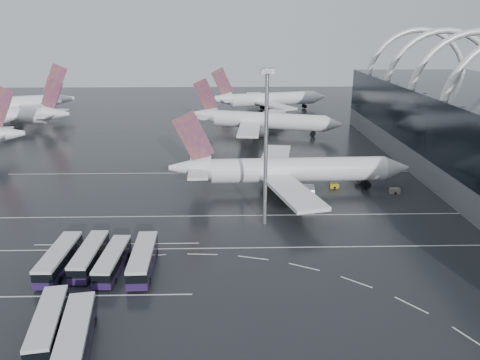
{
  "coord_description": "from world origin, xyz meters",
  "views": [
    {
      "loc": [
        -4.77,
        -72.78,
        35.74
      ],
      "look_at": [
        -2.61,
        13.1,
        7.0
      ],
      "focal_mm": 35.0,
      "sensor_mm": 36.0,
      "label": 1
    }
  ],
  "objects_px": {
    "bus_row_far_a": "(48,325)",
    "gse_cart_belly_d": "(395,191)",
    "airliner_main": "(286,171)",
    "gse_cart_belly_b": "(361,180)",
    "gse_cart_belly_e": "(334,186)",
    "bus_row_near_a": "(59,259)",
    "bus_row_near_c": "(113,261)",
    "airliner_gate_c": "(267,100)",
    "jet_remote_far": "(14,104)",
    "gse_cart_belly_c": "(307,198)",
    "bus_row_near_d": "(143,259)",
    "floodlight_mast": "(266,130)",
    "bus_row_near_b": "(89,256)",
    "jet_remote_mid": "(17,115)",
    "airliner_gate_b": "(261,121)",
    "bus_row_far_b": "(75,337)"
  },
  "relations": [
    {
      "from": "jet_remote_far",
      "to": "bus_row_far_a",
      "type": "bearing_deg",
      "value": 94.88
    },
    {
      "from": "jet_remote_mid",
      "to": "gse_cart_belly_e",
      "type": "xyz_separation_m",
      "value": [
        99.92,
        -67.19,
        -4.21
      ]
    },
    {
      "from": "bus_row_far_a",
      "to": "gse_cart_belly_e",
      "type": "relative_size",
      "value": 6.69
    },
    {
      "from": "airliner_main",
      "to": "gse_cart_belly_d",
      "type": "relative_size",
      "value": 24.87
    },
    {
      "from": "jet_remote_far",
      "to": "floodlight_mast",
      "type": "relative_size",
      "value": 1.64
    },
    {
      "from": "airliner_gate_c",
      "to": "jet_remote_far",
      "type": "xyz_separation_m",
      "value": [
        -102.07,
        -13.65,
        0.68
      ]
    },
    {
      "from": "bus_row_far_b",
      "to": "gse_cart_belly_d",
      "type": "bearing_deg",
      "value": -55.57
    },
    {
      "from": "bus_row_near_c",
      "to": "gse_cart_belly_e",
      "type": "distance_m",
      "value": 55.84
    },
    {
      "from": "jet_remote_far",
      "to": "floodlight_mast",
      "type": "xyz_separation_m",
      "value": [
        92.13,
        -107.31,
        12.6
      ]
    },
    {
      "from": "airliner_main",
      "to": "jet_remote_mid",
      "type": "xyz_separation_m",
      "value": [
        -88.63,
        68.39,
        0.16
      ]
    },
    {
      "from": "airliner_gate_b",
      "to": "bus_row_far_a",
      "type": "distance_m",
      "value": 113.43
    },
    {
      "from": "gse_cart_belly_c",
      "to": "gse_cart_belly_d",
      "type": "xyz_separation_m",
      "value": [
        20.27,
        3.88,
        -0.0
      ]
    },
    {
      "from": "bus_row_near_a",
      "to": "bus_row_near_c",
      "type": "distance_m",
      "value": 8.24
    },
    {
      "from": "bus_row_near_a",
      "to": "bus_row_near_b",
      "type": "xyz_separation_m",
      "value": [
        4.32,
        0.9,
        -0.08
      ]
    },
    {
      "from": "bus_row_near_b",
      "to": "floodlight_mast",
      "type": "relative_size",
      "value": 0.45
    },
    {
      "from": "airliner_main",
      "to": "bus_row_near_a",
      "type": "relative_size",
      "value": 4.04
    },
    {
      "from": "bus_row_far_a",
      "to": "gse_cart_belly_e",
      "type": "height_order",
      "value": "bus_row_far_a"
    },
    {
      "from": "airliner_main",
      "to": "bus_row_near_c",
      "type": "distance_m",
      "value": 47.11
    },
    {
      "from": "gse_cart_belly_b",
      "to": "gse_cart_belly_e",
      "type": "distance_m",
      "value": 7.71
    },
    {
      "from": "bus_row_near_c",
      "to": "floodlight_mast",
      "type": "bearing_deg",
      "value": -52.74
    },
    {
      "from": "bus_row_near_c",
      "to": "bus_row_near_a",
      "type": "bearing_deg",
      "value": 88.16
    },
    {
      "from": "bus_row_near_c",
      "to": "bus_row_near_d",
      "type": "bearing_deg",
      "value": -86.15
    },
    {
      "from": "bus_row_far_a",
      "to": "gse_cart_belly_d",
      "type": "bearing_deg",
      "value": -59.7
    },
    {
      "from": "airliner_main",
      "to": "bus_row_far_a",
      "type": "xyz_separation_m",
      "value": [
        -34.54,
        -51.63,
        -2.84
      ]
    },
    {
      "from": "airliner_gate_c",
      "to": "bus_row_near_b",
      "type": "bearing_deg",
      "value": -120.01
    },
    {
      "from": "bus_row_near_a",
      "to": "bus_row_near_d",
      "type": "relative_size",
      "value": 0.99
    },
    {
      "from": "bus_row_near_c",
      "to": "bus_row_far_b",
      "type": "bearing_deg",
      "value": -177.28
    },
    {
      "from": "airliner_gate_b",
      "to": "gse_cart_belly_b",
      "type": "xyz_separation_m",
      "value": [
        20.24,
        -52.68,
        -3.89
      ]
    },
    {
      "from": "jet_remote_mid",
      "to": "bus_row_far_b",
      "type": "bearing_deg",
      "value": 125.5
    },
    {
      "from": "gse_cart_belly_b",
      "to": "airliner_gate_c",
      "type": "bearing_deg",
      "value": 98.49
    },
    {
      "from": "airliner_main",
      "to": "bus_row_far_a",
      "type": "height_order",
      "value": "airliner_main"
    },
    {
      "from": "airliner_gate_b",
      "to": "bus_row_far_b",
      "type": "bearing_deg",
      "value": -87.14
    },
    {
      "from": "bus_row_far_a",
      "to": "gse_cart_belly_d",
      "type": "height_order",
      "value": "bus_row_far_a"
    },
    {
      "from": "jet_remote_far",
      "to": "bus_row_near_b",
      "type": "xyz_separation_m",
      "value": [
        63.83,
        -122.82,
        -3.69
      ]
    },
    {
      "from": "airliner_gate_b",
      "to": "jet_remote_far",
      "type": "height_order",
      "value": "jet_remote_far"
    },
    {
      "from": "jet_remote_far",
      "to": "floodlight_mast",
      "type": "distance_m",
      "value": 141.99
    },
    {
      "from": "gse_cart_belly_d",
      "to": "bus_row_far_a",
      "type": "bearing_deg",
      "value": -140.14
    },
    {
      "from": "bus_row_far_a",
      "to": "gse_cart_belly_d",
      "type": "relative_size",
      "value": 6.09
    },
    {
      "from": "gse_cart_belly_d",
      "to": "gse_cart_belly_e",
      "type": "bearing_deg",
      "value": 162.28
    },
    {
      "from": "gse_cart_belly_c",
      "to": "jet_remote_mid",
      "type": "bearing_deg",
      "value": 140.86
    },
    {
      "from": "gse_cart_belly_d",
      "to": "gse_cart_belly_b",
      "type": "bearing_deg",
      "value": 127.97
    },
    {
      "from": "jet_remote_far",
      "to": "gse_cart_belly_e",
      "type": "xyz_separation_m",
      "value": [
        109.63,
        -87.45,
        -4.87
      ]
    },
    {
      "from": "airliner_gate_c",
      "to": "jet_remote_far",
      "type": "height_order",
      "value": "jet_remote_far"
    },
    {
      "from": "airliner_gate_c",
      "to": "bus_row_far_a",
      "type": "relative_size",
      "value": 3.96
    },
    {
      "from": "bus_row_near_a",
      "to": "gse_cart_belly_d",
      "type": "relative_size",
      "value": 6.15
    },
    {
      "from": "gse_cart_belly_e",
      "to": "bus_row_near_a",
      "type": "bearing_deg",
      "value": -144.11
    },
    {
      "from": "airliner_gate_c",
      "to": "gse_cart_belly_c",
      "type": "distance_m",
      "value": 109.09
    },
    {
      "from": "floodlight_mast",
      "to": "gse_cart_belly_c",
      "type": "xyz_separation_m",
      "value": [
        9.86,
        11.96,
        -17.41
      ]
    },
    {
      "from": "jet_remote_far",
      "to": "jet_remote_mid",
      "type": "bearing_deg",
      "value": 96.05
    },
    {
      "from": "airliner_main",
      "to": "gse_cart_belly_b",
      "type": "height_order",
      "value": "airliner_main"
    }
  ]
}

